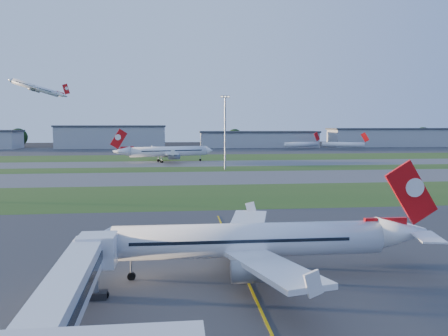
{
  "coord_description": "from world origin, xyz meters",
  "views": [
    {
      "loc": [
        -1.99,
        -43.79,
        15.82
      ],
      "look_at": [
        7.58,
        43.82,
        7.0
      ],
      "focal_mm": 35.0,
      "sensor_mm": 36.0,
      "label": 1
    }
  ],
  "objects": [
    {
      "name": "grass_strip_b",
      "position": [
        0.0,
        110.0,
        0.01
      ],
      "size": [
        300.0,
        18.0,
        0.01
      ],
      "primitive_type": "cube",
      "color": "#274D19",
      "rests_on": "ground"
    },
    {
      "name": "jet_bridge",
      "position": [
        -9.81,
        -15.24,
        4.01
      ],
      "size": [
        4.2,
        26.9,
        6.2
      ],
      "color": "silver",
      "rests_on": "ground"
    },
    {
      "name": "mini_jet_far",
      "position": [
        102.3,
        220.09,
        3.28
      ],
      "size": [
        26.05,
        15.06,
        9.48
      ],
      "rotation": [
        0.0,
        0.0,
        -0.49
      ],
      "color": "white",
      "rests_on": "ground"
    },
    {
      "name": "hangar_west",
      "position": [
        -45.0,
        255.0,
        7.64
      ],
      "size": [
        71.4,
        23.0,
        15.2
      ],
      "color": "#96999E",
      "rests_on": "ground"
    },
    {
      "name": "ground",
      "position": [
        0.0,
        0.0,
        0.0
      ],
      "size": [
        700.0,
        700.0,
        0.0
      ],
      "primitive_type": "plane",
      "color": "black",
      "rests_on": "ground"
    },
    {
      "name": "grass_strip_a",
      "position": [
        0.0,
        52.0,
        0.01
      ],
      "size": [
        300.0,
        34.0,
        0.01
      ],
      "primitive_type": "cube",
      "color": "#274D19",
      "rests_on": "ground"
    },
    {
      "name": "tree_west",
      "position": [
        -110.0,
        270.0,
        7.14
      ],
      "size": [
        12.1,
        12.1,
        13.2
      ],
      "color": "black",
      "rests_on": "ground"
    },
    {
      "name": "hangar_east",
      "position": [
        55.0,
        255.0,
        5.64
      ],
      "size": [
        81.6,
        23.0,
        11.2
      ],
      "color": "#96999E",
      "rests_on": "ground"
    },
    {
      "name": "mini_jet_near",
      "position": [
        76.95,
        225.57,
        3.28
      ],
      "size": [
        26.71,
        13.75,
        9.48
      ],
      "rotation": [
        0.0,
        0.0,
        0.43
      ],
      "color": "white",
      "rests_on": "ground"
    },
    {
      "name": "taxiway_a",
      "position": [
        0.0,
        85.0,
        0.01
      ],
      "size": [
        300.0,
        32.0,
        0.01
      ],
      "primitive_type": "cube",
      "color": "#515154",
      "rests_on": "ground"
    },
    {
      "name": "taxiway_b",
      "position": [
        0.0,
        132.0,
        0.01
      ],
      "size": [
        300.0,
        26.0,
        0.01
      ],
      "primitive_type": "cube",
      "color": "#515154",
      "rests_on": "ground"
    },
    {
      "name": "tree_mid_west",
      "position": [
        -20.0,
        266.0,
        5.84
      ],
      "size": [
        9.9,
        9.9,
        10.8
      ],
      "color": "black",
      "rests_on": "ground"
    },
    {
      "name": "grass_strip_c",
      "position": [
        0.0,
        165.0,
        0.01
      ],
      "size": [
        300.0,
        40.0,
        0.01
      ],
      "primitive_type": "cube",
      "color": "#274D19",
      "rests_on": "ground"
    },
    {
      "name": "tree_far_east",
      "position": [
        185.0,
        271.0,
        7.46
      ],
      "size": [
        12.65,
        12.65,
        13.8
      ],
      "color": "black",
      "rests_on": "ground"
    },
    {
      "name": "airliner_departing",
      "position": [
        -79.7,
        213.43,
        36.16
      ],
      "size": [
        30.94,
        26.24,
        9.65
      ],
      "rotation": [
        0.0,
        0.0,
        0.04
      ],
      "color": "white"
    },
    {
      "name": "tree_east",
      "position": [
        115.0,
        267.0,
        6.16
      ],
      "size": [
        10.45,
        10.45,
        11.4
      ],
      "color": "black",
      "rests_on": "ground"
    },
    {
      "name": "yellow_line",
      "position": [
        5.0,
        0.0,
        0.0
      ],
      "size": [
        0.25,
        60.0,
        0.02
      ],
      "primitive_type": "cube",
      "color": "gold",
      "rests_on": "ground"
    },
    {
      "name": "tree_mid_east",
      "position": [
        40.0,
        269.0,
        6.81
      ],
      "size": [
        11.55,
        11.55,
        12.6
      ],
      "color": "black",
      "rests_on": "ground"
    },
    {
      "name": "hangar_far_east",
      "position": [
        155.0,
        255.0,
        6.64
      ],
      "size": [
        96.9,
        23.0,
        13.2
      ],
      "color": "#96999E",
      "rests_on": "ground"
    },
    {
      "name": "apron_far",
      "position": [
        0.0,
        225.0,
        0.01
      ],
      "size": [
        400.0,
        80.0,
        0.01
      ],
      "primitive_type": "cube",
      "color": "#333335",
      "rests_on": "ground"
    },
    {
      "name": "light_mast_centre",
      "position": [
        15.0,
        108.0,
        14.81
      ],
      "size": [
        3.2,
        0.7,
        25.8
      ],
      "color": "gray",
      "rests_on": "ground"
    },
    {
      "name": "airliner_taxiing",
      "position": [
        -5.64,
        140.34,
        4.41
      ],
      "size": [
        39.26,
        33.02,
        12.57
      ],
      "rotation": [
        0.0,
        0.0,
        3.43
      ],
      "color": "white",
      "rests_on": "ground"
    },
    {
      "name": "airliner_parked",
      "position": [
        5.65,
        -0.09,
        3.77
      ],
      "size": [
        34.41,
        29.22,
        10.74
      ],
      "rotation": [
        0.0,
        0.0,
        -0.01
      ],
      "color": "white",
      "rests_on": "ground"
    },
    {
      "name": "apron_near",
      "position": [
        0.0,
        0.0,
        0.01
      ],
      "size": [
        300.0,
        70.0,
        0.01
      ],
      "primitive_type": "cube",
      "color": "#333335",
      "rests_on": "ground"
    }
  ]
}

